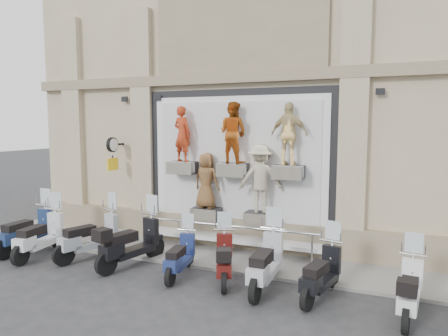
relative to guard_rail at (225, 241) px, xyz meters
The scene contains 15 objects.
ground 2.05m from the guard_rail, 90.00° to the right, with size 90.00×90.00×0.00m, color #2D2D2F.
sidewalk 0.44m from the guard_rail, 90.00° to the left, with size 16.00×2.20×0.08m, color gray.
building 7.46m from the guard_rail, 90.00° to the left, with size 14.00×8.60×12.00m, color #BEAE8B, non-canonical shape.
shop_vitrine 2.06m from the guard_rail, 80.69° to the left, with size 5.60×1.00×4.30m.
guard_rail is the anchor object (origin of this frame).
clock_sign_bracket 4.57m from the guard_rail, behind, with size 0.10×0.80×1.02m.
scooter_a 5.59m from the guard_rail, 164.14° to the right, with size 0.61×2.09×1.70m, color navy, non-canonical shape.
scooter_b 4.99m from the guard_rail, 159.83° to the right, with size 0.60×2.04×1.66m, color silver, non-canonical shape.
scooter_c 3.59m from the guard_rail, 158.07° to the right, with size 0.61×2.10×1.70m, color #9BA1A8, non-canonical shape.
scooter_d 2.44m from the guard_rail, 143.57° to the right, with size 0.62×2.13×1.73m, color black, non-canonical shape.
scooter_e 1.65m from the guard_rail, 107.91° to the right, with size 0.50×1.70×1.38m, color navy, non-canonical shape.
scooter_f 1.58m from the guard_rail, 68.55° to the right, with size 0.53×1.82×1.48m, color #4B0F0D, non-canonical shape.
scooter_g 2.23m from the guard_rail, 44.49° to the right, with size 0.60×2.07×1.68m, color #B0B1B8, non-canonical shape.
scooter_h 3.18m from the guard_rail, 29.55° to the right, with size 0.54×1.85×1.50m, color black, non-canonical shape.
scooter_i 4.74m from the guard_rail, 22.24° to the right, with size 0.53×1.80×1.46m, color white, non-canonical shape.
Camera 1 is at (3.85, -7.60, 3.53)m, focal length 32.00 mm.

